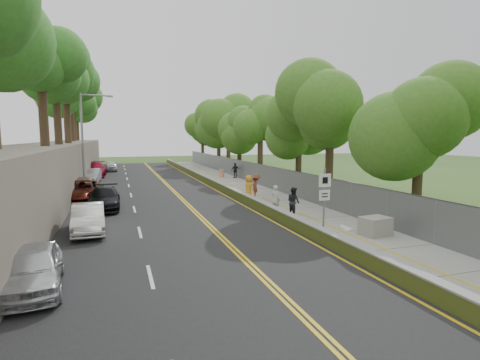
{
  "coord_description": "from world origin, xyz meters",
  "views": [
    {
      "loc": [
        -8.08,
        -18.21,
        4.65
      ],
      "look_at": [
        0.5,
        8.0,
        1.4
      ],
      "focal_mm": 28.0,
      "sensor_mm": 36.0,
      "label": 1
    }
  ],
  "objects_px": {
    "car_1": "(88,218)",
    "person_far": "(235,170)",
    "streetlight": "(85,136)",
    "concrete_block": "(375,226)",
    "painter_0": "(249,188)",
    "signpost": "(324,194)",
    "construction_barrel": "(222,173)",
    "car_2": "(81,191)",
    "car_0": "(33,268)"
  },
  "relations": [
    {
      "from": "car_1",
      "to": "person_far",
      "type": "xyz_separation_m",
      "value": [
        13.73,
        20.2,
        0.16
      ]
    },
    {
      "from": "streetlight",
      "to": "concrete_block",
      "type": "height_order",
      "value": "streetlight"
    },
    {
      "from": "streetlight",
      "to": "concrete_block",
      "type": "bearing_deg",
      "value": -52.8
    },
    {
      "from": "painter_0",
      "to": "signpost",
      "type": "bearing_deg",
      "value": 165.56
    },
    {
      "from": "construction_barrel",
      "to": "person_far",
      "type": "xyz_separation_m",
      "value": [
        1.2,
        -1.35,
        0.4
      ]
    },
    {
      "from": "car_2",
      "to": "person_far",
      "type": "height_order",
      "value": "person_far"
    },
    {
      "from": "streetlight",
      "to": "car_2",
      "type": "bearing_deg",
      "value": -92.0
    },
    {
      "from": "signpost",
      "to": "construction_barrel",
      "type": "xyz_separation_m",
      "value": [
        1.95,
        25.33,
        -1.47
      ]
    },
    {
      "from": "painter_0",
      "to": "construction_barrel",
      "type": "bearing_deg",
      "value": -24.43
    },
    {
      "from": "streetlight",
      "to": "painter_0",
      "type": "distance_m",
      "value": 13.85
    },
    {
      "from": "car_1",
      "to": "signpost",
      "type": "bearing_deg",
      "value": -22.87
    },
    {
      "from": "streetlight",
      "to": "person_far",
      "type": "height_order",
      "value": "streetlight"
    },
    {
      "from": "streetlight",
      "to": "painter_0",
      "type": "relative_size",
      "value": 4.37
    },
    {
      "from": "car_0",
      "to": "car_2",
      "type": "height_order",
      "value": "car_2"
    },
    {
      "from": "car_1",
      "to": "painter_0",
      "type": "xyz_separation_m",
      "value": [
        10.28,
        6.0,
        0.24
      ]
    },
    {
      "from": "signpost",
      "to": "car_2",
      "type": "relative_size",
      "value": 0.58
    },
    {
      "from": "signpost",
      "to": "car_0",
      "type": "height_order",
      "value": "signpost"
    },
    {
      "from": "concrete_block",
      "to": "car_2",
      "type": "xyz_separation_m",
      "value": [
        -13.8,
        14.05,
        0.31
      ]
    },
    {
      "from": "construction_barrel",
      "to": "concrete_block",
      "type": "bearing_deg",
      "value": -89.56
    },
    {
      "from": "car_1",
      "to": "painter_0",
      "type": "bearing_deg",
      "value": 26.99
    },
    {
      "from": "construction_barrel",
      "to": "car_1",
      "type": "relative_size",
      "value": 0.21
    },
    {
      "from": "construction_barrel",
      "to": "concrete_block",
      "type": "relative_size",
      "value": 0.68
    },
    {
      "from": "construction_barrel",
      "to": "painter_0",
      "type": "distance_m",
      "value": 15.73
    },
    {
      "from": "painter_0",
      "to": "streetlight",
      "type": "bearing_deg",
      "value": 40.92
    },
    {
      "from": "construction_barrel",
      "to": "car_0",
      "type": "height_order",
      "value": "car_0"
    },
    {
      "from": "car_0",
      "to": "car_2",
      "type": "xyz_separation_m",
      "value": [
        0.0,
        16.09,
        0.07
      ]
    },
    {
      "from": "car_2",
      "to": "person_far",
      "type": "bearing_deg",
      "value": 40.99
    },
    {
      "from": "construction_barrel",
      "to": "person_far",
      "type": "height_order",
      "value": "person_far"
    },
    {
      "from": "car_0",
      "to": "painter_0",
      "type": "bearing_deg",
      "value": 42.43
    },
    {
      "from": "signpost",
      "to": "person_far",
      "type": "bearing_deg",
      "value": 82.52
    },
    {
      "from": "car_2",
      "to": "person_far",
      "type": "relative_size",
      "value": 3.2
    },
    {
      "from": "car_1",
      "to": "painter_0",
      "type": "distance_m",
      "value": 11.91
    },
    {
      "from": "concrete_block",
      "to": "car_0",
      "type": "height_order",
      "value": "car_0"
    },
    {
      "from": "construction_barrel",
      "to": "person_far",
      "type": "relative_size",
      "value": 0.52
    },
    {
      "from": "construction_barrel",
      "to": "car_2",
      "type": "xyz_separation_m",
      "value": [
        -13.6,
        -12.26,
        0.3
      ]
    },
    {
      "from": "signpost",
      "to": "car_2",
      "type": "bearing_deg",
      "value": 131.71
    },
    {
      "from": "construction_barrel",
      "to": "car_2",
      "type": "distance_m",
      "value": 18.31
    },
    {
      "from": "car_2",
      "to": "streetlight",
      "type": "bearing_deg",
      "value": 92.6
    },
    {
      "from": "streetlight",
      "to": "car_2",
      "type": "distance_m",
      "value": 5.52
    },
    {
      "from": "construction_barrel",
      "to": "car_0",
      "type": "distance_m",
      "value": 31.44
    },
    {
      "from": "car_2",
      "to": "concrete_block",
      "type": "bearing_deg",
      "value": -40.92
    },
    {
      "from": "concrete_block",
      "to": "person_far",
      "type": "bearing_deg",
      "value": 87.71
    },
    {
      "from": "concrete_block",
      "to": "person_far",
      "type": "height_order",
      "value": "person_far"
    },
    {
      "from": "car_1",
      "to": "painter_0",
      "type": "relative_size",
      "value": 2.26
    },
    {
      "from": "car_2",
      "to": "person_far",
      "type": "distance_m",
      "value": 18.39
    },
    {
      "from": "signpost",
      "to": "painter_0",
      "type": "relative_size",
      "value": 1.69
    },
    {
      "from": "concrete_block",
      "to": "car_2",
      "type": "distance_m",
      "value": 19.7
    },
    {
      "from": "streetlight",
      "to": "car_2",
      "type": "xyz_separation_m",
      "value": [
        -0.14,
        -3.95,
        -3.86
      ]
    },
    {
      "from": "car_0",
      "to": "person_far",
      "type": "height_order",
      "value": "person_far"
    },
    {
      "from": "signpost",
      "to": "construction_barrel",
      "type": "distance_m",
      "value": 25.44
    }
  ]
}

